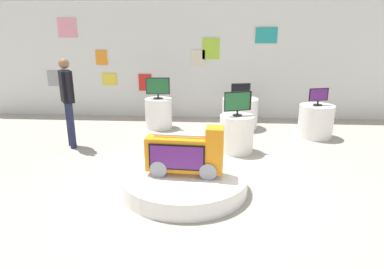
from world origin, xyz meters
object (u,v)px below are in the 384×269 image
Objects in this scene: novelty_firetruck_tv at (186,155)px; tv_on_right_rear at (158,87)px; display_pedestal_right_rear at (159,113)px; tv_on_left_rear at (238,102)px; tv_on_far_right at (241,91)px; tv_on_center_rear at (319,96)px; shopper_browsing_near_truck at (67,96)px; display_pedestal_center_rear at (316,121)px; display_pedestal_far_right at (240,113)px; display_pedestal_left_rear at (236,134)px; main_display_pedestal at (185,182)px.

novelty_firetruck_tv is 3.51m from tv_on_right_rear.
tv_on_right_rear is at bearing -93.46° from display_pedestal_right_rear.
novelty_firetruck_tv is 2.15× the size of tv_on_left_rear.
tv_on_right_rear is at bearing -175.80° from tv_on_far_right.
novelty_firetruck_tv is 3.49m from display_pedestal_right_rear.
tv_on_center_rear is 5.21m from shopper_browsing_near_truck.
display_pedestal_right_rear is 0.63m from tv_on_right_rear.
tv_on_right_rear is (-1.78, 1.60, 0.02)m from tv_on_left_rear.
display_pedestal_center_rear is at bearing -22.51° from tv_on_far_right.
tv_on_far_right is at bearing -103.69° from display_pedestal_far_right.
display_pedestal_far_right is (0.19, 1.75, 0.00)m from display_pedestal_left_rear.
main_display_pedestal is 3.52× the size of tv_on_left_rear.
tv_on_left_rear is (-0.00, -0.00, 0.62)m from display_pedestal_left_rear.
novelty_firetruck_tv reaches higher than display_pedestal_right_rear.
display_pedestal_center_rear is at bearing 73.97° from tv_on_center_rear.
display_pedestal_center_rear is (2.64, 2.82, -0.19)m from novelty_firetruck_tv.
tv_on_far_right is (1.97, 0.14, -0.08)m from tv_on_right_rear.
display_pedestal_right_rear is at bearing 45.36° from shopper_browsing_near_truck.
tv_on_left_rear is at bearing 63.87° from main_display_pedestal.
display_pedestal_far_right is (-1.62, 0.67, 0.00)m from display_pedestal_center_rear.
tv_on_left_rear is 1.20× the size of tv_on_center_rear.
tv_on_left_rear is at bearing -149.26° from tv_on_center_rear.
novelty_firetruck_tv is 3.88m from tv_on_center_rear.
tv_on_center_rear reaches higher than main_display_pedestal.
tv_on_right_rear is at bearing -175.69° from display_pedestal_far_right.
display_pedestal_left_rear reaches higher than main_display_pedestal.
shopper_browsing_near_truck is at bearing -134.64° from display_pedestal_right_rear.
shopper_browsing_near_truck is (-5.11, -1.01, 0.12)m from tv_on_center_rear.
tv_on_center_rear is at bearing -8.41° from tv_on_right_rear.
main_display_pedestal is 3.23× the size of tv_on_right_rear.
main_display_pedestal is at bearing -133.40° from tv_on_center_rear.
tv_on_far_right is at bearing 25.76° from shopper_browsing_near_truck.
display_pedestal_center_rear is (1.81, 1.08, -0.62)m from tv_on_left_rear.
tv_on_far_right is at bearing 157.49° from display_pedestal_center_rear.
tv_on_right_rear is at bearing 105.75° from novelty_firetruck_tv.
tv_on_center_rear is at bearing -22.64° from tv_on_far_right.
main_display_pedestal is 4.22× the size of tv_on_center_rear.
novelty_firetruck_tv is at bearing -133.08° from display_pedestal_center_rear.
display_pedestal_far_right is 3.94m from shopper_browsing_near_truck.
display_pedestal_left_rear is 2.48m from tv_on_right_rear.
novelty_firetruck_tv is at bearing -74.25° from tv_on_right_rear.
display_pedestal_center_rear is 1.72× the size of tv_on_center_rear.
main_display_pedestal is at bearing -36.31° from shopper_browsing_near_truck.
tv_on_center_rear is at bearing -8.48° from display_pedestal_right_rear.
tv_on_center_rear is (1.81, 1.07, 0.56)m from display_pedestal_left_rear.
display_pedestal_left_rear is at bearing 63.88° from main_display_pedestal.
tv_on_center_rear is 0.60× the size of display_pedestal_right_rear.
display_pedestal_center_rear is 1.84m from tv_on_far_right.
display_pedestal_left_rear is 1.84m from tv_on_far_right.
display_pedestal_center_rear is (2.66, 2.82, 0.24)m from main_display_pedestal.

